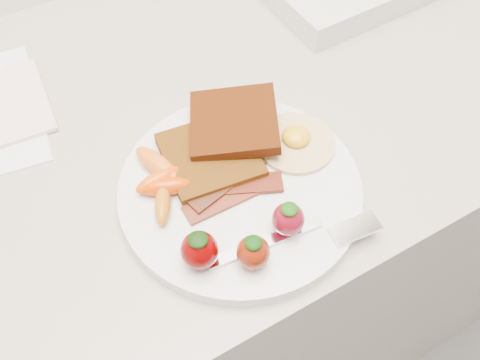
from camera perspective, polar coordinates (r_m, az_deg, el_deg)
counter at (r=1.06m, az=-3.79°, el=-9.18°), size 2.00×0.60×0.90m
plate at (r=0.60m, az=0.00°, el=-1.07°), size 0.27×0.27×0.02m
toast_lower at (r=0.61m, az=-3.21°, el=2.56°), size 0.11×0.11×0.01m
toast_upper at (r=0.62m, az=-0.65°, el=6.21°), size 0.14×0.14×0.02m
fried_egg at (r=0.62m, az=5.96°, el=4.16°), size 0.11×0.11×0.02m
bacon_strips at (r=0.58m, az=-1.05°, el=-0.81°), size 0.12×0.07×0.01m
baby_carrots at (r=0.59m, az=-8.48°, el=-0.09°), size 0.06×0.11×0.02m
strawberries at (r=0.53m, az=0.22°, el=-6.52°), size 0.13×0.06×0.05m
fork at (r=0.56m, az=7.12°, el=-5.91°), size 0.18×0.06×0.00m
notepad at (r=0.75m, az=-23.42°, el=7.48°), size 0.11×0.14×0.01m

